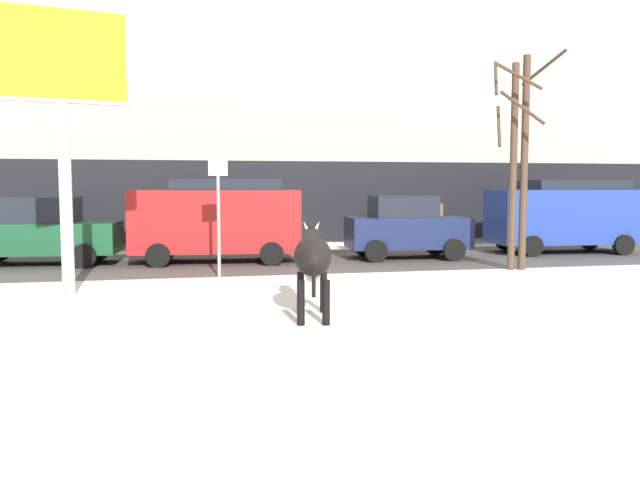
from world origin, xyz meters
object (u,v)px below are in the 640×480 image
Objects in this scene: car_blue_van at (564,214)px; car_darkgreen_sedan at (38,232)px; pedestrian_far_left at (437,221)px; bare_tree_left_lot at (525,156)px; pedestrian_near_billboard at (27,227)px; billboard at (61,72)px; car_navy_hatchback at (406,227)px; bare_tree_right_lot at (512,158)px; pedestrian_by_cars at (193,224)px; cow_black at (313,257)px; car_red_van at (217,218)px; street_sign at (218,206)px.

car_darkgreen_sedan is at bearing 179.64° from car_blue_van.
pedestrian_far_left is 0.31× the size of bare_tree_left_lot.
billboard is at bearing -72.03° from pedestrian_near_billboard.
car_blue_van reaches higher than car_navy_hatchback.
car_darkgreen_sedan is 12.68m from bare_tree_right_lot.
bare_tree_right_lot is (7.90, -6.37, 1.97)m from pedestrian_by_cars.
billboard reaches higher than cow_black.
car_darkgreen_sedan is at bearing 125.69° from cow_black.
pedestrian_by_cars is at bearing 34.57° from car_darkgreen_sedan.
car_blue_van is (14.12, 5.06, -3.07)m from billboard.
cow_black is 0.45× the size of car_darkgreen_sedan.
car_red_van is (-1.17, 7.88, 0.25)m from cow_black.
billboard is at bearing 144.07° from cow_black.
bare_tree_left_lot reaches higher than car_red_van.
cow_black is 7.94m from bare_tree_right_lot.
car_navy_hatchback is (5.51, -0.18, -0.32)m from car_red_van.
pedestrian_near_billboard is (-5.72, 3.24, -0.36)m from car_red_van.
car_navy_hatchback is (8.63, 4.58, -3.39)m from billboard.
street_sign is at bearing -163.69° from car_blue_van.
bare_tree_right_lot is 7.45m from street_sign.
car_darkgreen_sedan is at bearing 176.76° from car_navy_hatchback.
pedestrian_far_left is at bearing 22.37° from car_red_van.
pedestrian_near_billboard is 14.91m from bare_tree_left_lot.
bare_tree_right_lot is at bearing 37.99° from cow_black.
bare_tree_left_lot is 1.96× the size of street_sign.
bare_tree_left_lot reaches higher than bare_tree_right_lot.
pedestrian_by_cars is 0.31× the size of bare_tree_left_lot.
car_red_van reaches higher than cow_black.
cow_black is at bearing -121.12° from pedestrian_far_left.
cow_black is at bearing -54.31° from car_darkgreen_sedan.
pedestrian_by_cars is at bearing 0.00° from pedestrian_near_billboard.
car_darkgreen_sedan is (-1.65, 5.16, -3.41)m from billboard.
car_red_van is 6.59m from pedestrian_near_billboard.
cow_black is 1.12× the size of pedestrian_by_cars.
car_darkgreen_sedan is (-5.94, 8.27, -0.09)m from cow_black.
cow_black is 10.19m from car_darkgreen_sedan.
car_navy_hatchback is at bearing 26.26° from street_sign.
pedestrian_by_cars is 6.27m from street_sign.
billboard is 1.29× the size of car_darkgreen_sedan.
street_sign is (-7.69, 0.22, -1.22)m from bare_tree_left_lot.
car_navy_hatchback is 0.76× the size of car_blue_van.
car_blue_van is 1.68× the size of street_sign.
pedestrian_by_cars is (2.48, 8.00, -3.43)m from billboard.
bare_tree_left_lot is at bearing -134.46° from car_blue_van.
bare_tree_right_lot is (7.26, -3.12, 1.61)m from car_red_van.
car_blue_van is (5.49, 0.48, 0.32)m from car_navy_hatchback.
pedestrian_far_left is (7.88, 3.24, -0.36)m from car_red_van.
car_navy_hatchback is 0.65× the size of bare_tree_left_lot.
car_navy_hatchback is (10.28, -0.58, 0.02)m from car_darkgreen_sedan.
billboard is 1.01× the size of bare_tree_left_lot.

